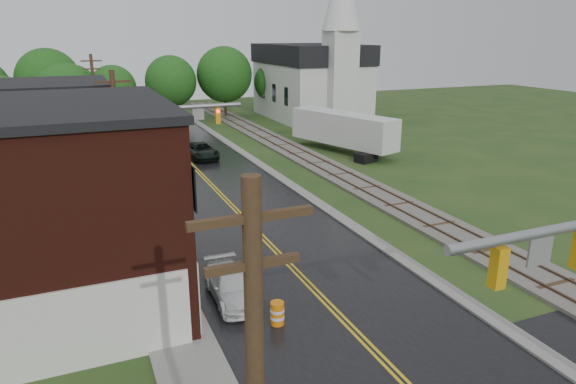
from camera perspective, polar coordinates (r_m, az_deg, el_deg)
main_road at (r=38.86m, az=-8.69°, el=0.94°), size 10.00×90.00×0.02m
curb_right at (r=44.98m, az=-3.62°, el=3.35°), size 0.80×70.00×0.12m
sidewalk_left at (r=33.18m, az=-16.91°, el=-2.50°), size 2.40×50.00×0.12m
yellow_house at (r=33.21m, az=-25.83°, el=2.29°), size 8.00×7.00×6.40m
darkred_building at (r=42.16m, az=-23.88°, el=4.02°), size 7.00×6.00×4.40m
church at (r=66.77m, az=2.95°, el=13.00°), size 10.40×18.40×20.00m
railroad at (r=46.62m, az=1.73°, el=4.01°), size 3.20×80.00×0.30m
traffic_signal_far at (r=34.19m, az=-13.46°, el=6.99°), size 7.34×0.43×7.20m
utility_pole_b at (r=28.98m, az=-18.22°, el=4.29°), size 1.80×0.28×9.00m
utility_pole_c at (r=50.66m, az=-20.58°, el=9.31°), size 1.80×0.28×9.00m
tree_left_c at (r=46.84m, az=-28.94°, el=7.43°), size 6.00×6.00×7.65m
tree_left_e at (r=52.50m, az=-22.95°, el=9.40°), size 6.40×6.40×8.16m
suv_dark at (r=46.65m, az=-9.64°, el=4.53°), size 2.59×5.12×1.39m
pickup_white at (r=22.10m, az=-6.29°, el=-10.32°), size 1.81×4.23×1.22m
semi_trailer at (r=48.52m, az=6.18°, el=6.97°), size 5.91×11.69×3.67m
construction_barrel at (r=20.30m, az=-1.20°, el=-13.33°), size 0.56×0.56×0.95m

